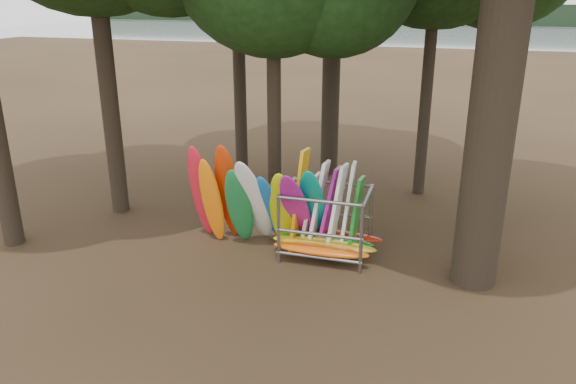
# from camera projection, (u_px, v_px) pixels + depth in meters

# --- Properties ---
(ground) EXTENTS (120.00, 120.00, 0.00)m
(ground) POSITION_uv_depth(u_px,v_px,m) (273.00, 259.00, 15.08)
(ground) COLOR #47331E
(ground) RESTS_ON ground
(lake) EXTENTS (160.00, 160.00, 0.00)m
(lake) POSITION_uv_depth(u_px,v_px,m) (423.00, 48.00, 69.14)
(lake) COLOR gray
(lake) RESTS_ON ground
(far_shore) EXTENTS (160.00, 4.00, 4.00)m
(far_shore) POSITION_uv_depth(u_px,v_px,m) (441.00, 14.00, 113.51)
(far_shore) COLOR black
(far_shore) RESTS_ON ground
(kayak_row) EXTENTS (3.94, 2.12, 3.15)m
(kayak_row) POSITION_uv_depth(u_px,v_px,m) (255.00, 203.00, 15.34)
(kayak_row) COLOR red
(kayak_row) RESTS_ON ground
(storage_rack) EXTENTS (2.98, 1.59, 2.92)m
(storage_rack) POSITION_uv_depth(u_px,v_px,m) (326.00, 225.00, 15.00)
(storage_rack) COLOR slate
(storage_rack) RESTS_ON ground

